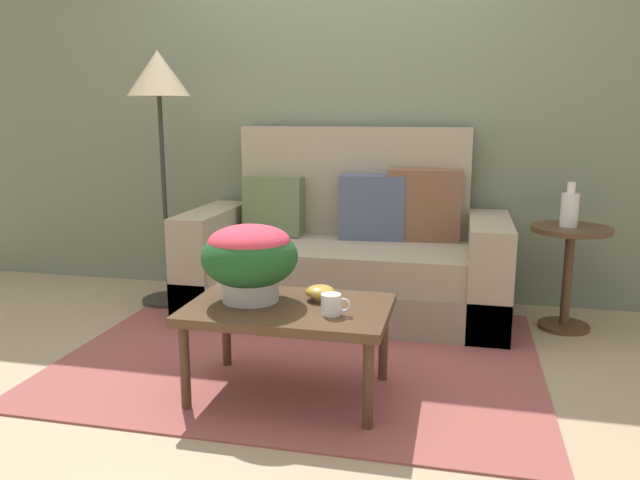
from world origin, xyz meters
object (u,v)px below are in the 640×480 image
Objects in this scene: floor_lamp at (159,95)px; potted_plant at (250,256)px; couch at (346,258)px; coffee_table at (289,315)px; coffee_mug at (332,304)px; snack_bowl at (320,292)px; side_table at (569,259)px; table_vase at (570,209)px.

potted_plant is at bearing -49.32° from floor_lamp.
coffee_table is at bearing -91.15° from couch.
floor_lamp is at bearing 130.68° from potted_plant.
snack_bowl is at bearing 116.15° from coffee_mug.
side_table is 2.39× the size of table_vase.
potted_plant is at bearing -166.14° from snack_bowl.
side_table is at bearing 1.09° from floor_lamp.
coffee_table is (-0.03, -1.27, 0.03)m from couch.
coffee_table is at bearing -137.87° from side_table.
couch is at bearing 94.67° from snack_bowl.
floor_lamp is 12.09× the size of snack_bowl.
potted_plant reaches higher than coffee_table.
snack_bowl is (1.30, -1.08, -0.91)m from floor_lamp.
side_table is 0.30m from table_vase.
potted_plant is at bearing -142.18° from side_table.
table_vase is (1.35, 1.23, 0.34)m from coffee_table.
coffee_table is 1.45× the size of side_table.
coffee_table is at bearing 157.50° from coffee_mug.
coffee_mug is 0.50× the size of table_vase.
snack_bowl is (0.12, 0.10, 0.08)m from coffee_table.
potted_plant reaches higher than side_table.
coffee_mug is at bearing -63.85° from snack_bowl.
potted_plant reaches higher than snack_bowl.
coffee_mug is 1.76m from table_vase.
snack_bowl is at bearing 40.96° from coffee_table.
coffee_table is at bearing -137.48° from table_vase.
table_vase is (1.22, 1.13, 0.26)m from snack_bowl.
coffee_table is 2.06× the size of potted_plant.
coffee_mug is at bearing -130.95° from side_table.
couch is 1.37m from table_vase.
floor_lamp is 1.92m from snack_bowl.
floor_lamp reaches higher than table_vase.
table_vase reaches higher than potted_plant.
coffee_table is 1.86m from table_vase.
coffee_mug is (1.40, -1.27, -0.91)m from floor_lamp.
floor_lamp is at bearing 134.94° from coffee_table.
table_vase reaches higher than coffee_table.
side_table is 2.72m from floor_lamp.
couch is 15.56× the size of coffee_mug.
coffee_mug is (0.40, -0.12, -0.16)m from potted_plant.
potted_plant is (-0.19, 0.03, 0.25)m from coffee_table.
couch is 14.68× the size of snack_bowl.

